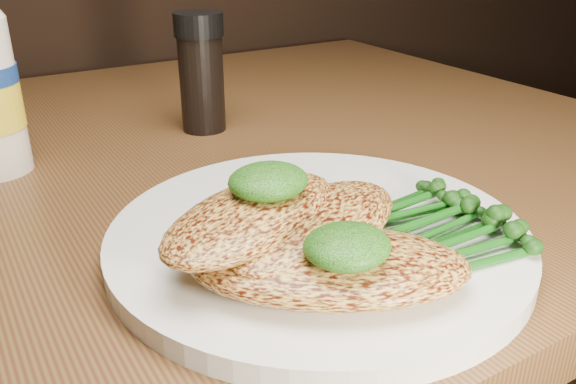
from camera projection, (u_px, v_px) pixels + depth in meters
plate at (318, 237)px, 0.43m from camera, size 0.30×0.30×0.02m
chicken_front at (329, 265)px, 0.35m from camera, size 0.19×0.17×0.03m
chicken_mid at (316, 225)px, 0.39m from camera, size 0.17×0.13×0.02m
chicken_back at (253, 215)px, 0.38m from camera, size 0.17×0.13×0.02m
pesto_front at (347, 246)px, 0.33m from camera, size 0.06×0.05×0.02m
pesto_back at (268, 181)px, 0.38m from camera, size 0.06×0.06×0.02m
broccolini_bundle at (417, 226)px, 0.40m from camera, size 0.17×0.15×0.02m
pepper_grinder at (201, 73)px, 0.65m from camera, size 0.05×0.05×0.13m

